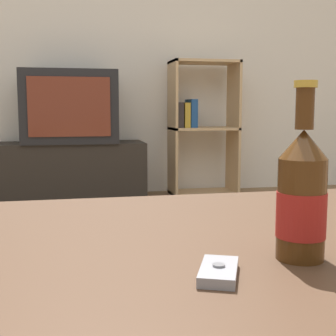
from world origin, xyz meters
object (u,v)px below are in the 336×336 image
television (69,107)px  bookshelf (200,126)px  tv_stand (71,172)px  cell_phone (219,271)px  beer_bottle (302,197)px

television → bookshelf: size_ratio=0.64×
bookshelf → tv_stand: bearing=-176.1°
tv_stand → television: 0.47m
tv_stand → cell_phone: size_ratio=10.07×
bookshelf → beer_bottle: 2.99m
beer_bottle → cell_phone: bearing=-161.6°
beer_bottle → cell_phone: beer_bottle is taller
tv_stand → bookshelf: bearing=3.9°
beer_bottle → cell_phone: size_ratio=2.44×
tv_stand → cell_phone: cell_phone is taller
bookshelf → television: bearing=-175.8°
bookshelf → cell_phone: (-0.81, -2.96, -0.08)m
television → cell_phone: bearing=-86.4°
television → cell_phone: (0.18, -2.89, -0.22)m
cell_phone → television: bearing=116.2°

